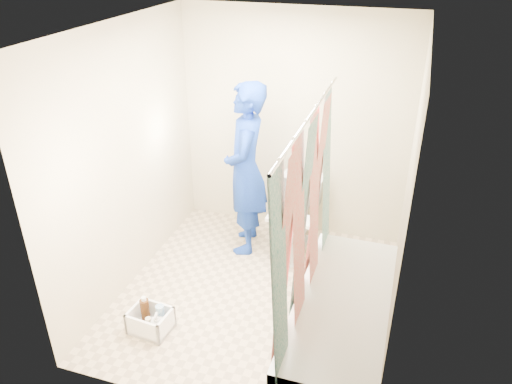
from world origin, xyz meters
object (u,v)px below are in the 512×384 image
(plumber, at_px, (246,170))
(toilet, at_px, (294,219))
(bathtub, at_px, (341,323))
(cleaning_caddy, at_px, (152,321))

(plumber, bearing_deg, toilet, 82.15)
(bathtub, height_order, toilet, toilet)
(bathtub, distance_m, cleaning_caddy, 1.57)
(bathtub, xyz_separation_m, cleaning_caddy, (-1.54, -0.28, -0.17))
(toilet, relative_size, plumber, 0.44)
(bathtub, bearing_deg, toilet, 119.29)
(bathtub, relative_size, toilet, 2.25)
(bathtub, bearing_deg, plumber, 135.19)
(toilet, relative_size, cleaning_caddy, 2.18)
(toilet, distance_m, cleaning_caddy, 1.76)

